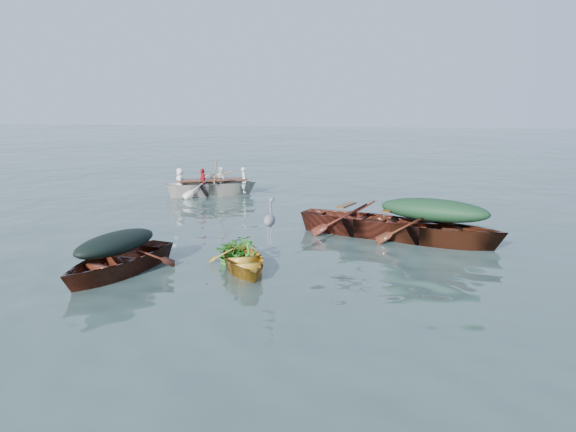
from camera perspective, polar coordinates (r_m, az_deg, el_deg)
name	(u,v)px	position (r m, az deg, el deg)	size (l,w,h in m)	color
ground	(239,280)	(10.36, -5.00, -6.50)	(140.00, 140.00, 0.00)	#384E48
yellow_dinghy	(243,269)	(11.01, -4.59, -5.40)	(1.15, 2.65, 0.68)	#C68426
dark_covered_boat	(118,274)	(11.13, -16.92, -5.68)	(1.34, 3.61, 0.90)	#552313
green_tarp_boat	(432,243)	(13.37, 14.43, -2.72)	(1.42, 4.57, 1.08)	#4E1C12
open_wooden_boat	(367,235)	(13.87, 8.07, -1.97)	(1.48, 4.76, 1.13)	maroon
rowed_boat	(213,195)	(19.90, -7.66, 2.08)	(1.33, 4.44, 1.06)	silver
dark_tarp_cover	(116,241)	(10.96, -17.12, -2.44)	(0.74, 1.99, 0.40)	black
green_tarp_cover	(434,209)	(13.21, 14.60, 0.65)	(0.78, 2.51, 0.52)	#15331E
thwart_benches	(368,212)	(13.75, 8.14, 0.42)	(0.89, 2.38, 0.04)	#553113
heron	(270,227)	(10.97, -1.89, -1.11)	(0.28, 0.40, 0.92)	gray
dinghy_weeds	(238,231)	(11.37, -5.07, -1.53)	(0.70, 0.90, 0.60)	#196119
rowers	(212,170)	(19.78, -7.73, 4.69)	(1.20, 3.11, 0.76)	silver
oars	(212,180)	(19.82, -7.70, 3.69)	(2.60, 0.60, 0.06)	#8E5D35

